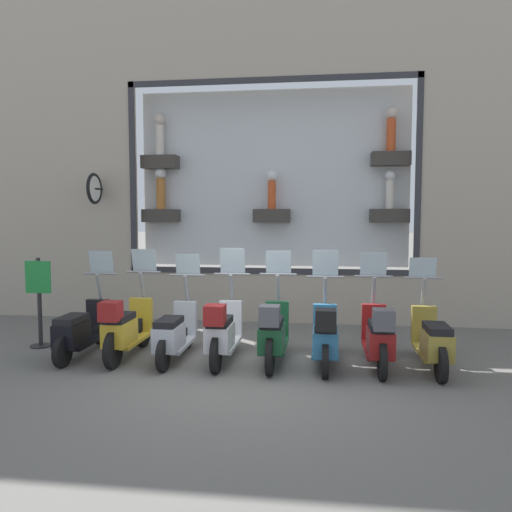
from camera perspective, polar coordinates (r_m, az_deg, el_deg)
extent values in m
plane|color=#66635E|center=(7.34, -1.15, -13.17)|extent=(120.00, 120.00, 0.00)
cube|color=#ADA08E|center=(10.70, 1.73, -4.66)|extent=(0.40, 6.02, 1.03)
cube|color=#2D2D33|center=(10.71, 1.67, 19.49)|extent=(0.04, 6.02, 0.12)
cube|color=#2D2D33|center=(10.41, 1.62, -1.72)|extent=(0.04, 6.02, 0.12)
cube|color=#2D2D33|center=(10.50, 18.07, 8.76)|extent=(0.04, 0.12, 4.02)
cube|color=#2D2D33|center=(11.07, -13.90, 8.63)|extent=(0.04, 0.12, 4.02)
cube|color=silver|center=(10.94, 1.95, 8.81)|extent=(0.04, 5.78, 3.78)
cube|color=#38332D|center=(10.79, 15.13, 10.67)|extent=(0.36, 0.78, 0.28)
cylinder|color=#CC4C23|center=(10.85, 15.18, 13.16)|extent=(0.19, 0.19, 0.67)
sphere|color=beige|center=(10.93, 15.23, 15.51)|extent=(0.24, 0.24, 0.24)
cube|color=#38332D|center=(11.26, -10.88, 10.49)|extent=(0.36, 0.78, 0.28)
cylinder|color=silver|center=(11.31, -10.92, 12.85)|extent=(0.18, 0.18, 0.66)
sphere|color=beige|center=(11.39, -10.96, 15.07)|extent=(0.24, 0.24, 0.24)
cube|color=#38332D|center=(10.73, 14.99, 4.47)|extent=(0.36, 0.78, 0.28)
cylinder|color=silver|center=(10.74, 15.04, 6.78)|extent=(0.16, 0.16, 0.59)
sphere|color=white|center=(10.76, 15.09, 8.90)|extent=(0.21, 0.21, 0.21)
cube|color=#38332D|center=(10.69, 1.82, 4.63)|extent=(0.36, 0.78, 0.28)
cylinder|color=#CC4C23|center=(10.70, 1.83, 6.98)|extent=(0.17, 0.17, 0.60)
sphere|color=white|center=(10.72, 1.83, 9.17)|extent=(0.22, 0.22, 0.22)
cube|color=#38332D|center=(11.20, -10.79, 4.55)|extent=(0.36, 0.78, 0.28)
cylinder|color=#B26B2D|center=(11.21, -10.83, 6.99)|extent=(0.19, 0.19, 0.68)
sphere|color=white|center=(11.24, -10.87, 9.33)|extent=(0.24, 0.24, 0.24)
cylinder|color=black|center=(11.19, -17.61, 7.31)|extent=(0.35, 0.05, 0.05)
torus|color=black|center=(11.03, -17.99, 7.34)|extent=(0.66, 0.07, 0.66)
cylinder|color=white|center=(11.03, -17.99, 7.34)|extent=(0.54, 0.03, 0.54)
cylinder|color=black|center=(8.51, 18.41, -9.14)|extent=(0.50, 0.09, 0.50)
cylinder|color=black|center=(7.28, 20.39, -11.54)|extent=(0.50, 0.09, 0.50)
cube|color=olive|center=(7.90, 19.32, -10.34)|extent=(1.02, 0.38, 0.06)
cube|color=olive|center=(7.49, 19.96, -9.51)|extent=(0.61, 0.35, 0.36)
cube|color=black|center=(7.44, 20.01, -7.79)|extent=(0.58, 0.31, 0.10)
cube|color=olive|center=(8.34, 18.61, -7.33)|extent=(0.12, 0.37, 0.56)
cylinder|color=gray|center=(8.33, 18.60, -3.90)|extent=(0.20, 0.06, 0.45)
cylinder|color=gray|center=(8.37, 18.55, -2.38)|extent=(0.04, 0.61, 0.04)
cube|color=silver|center=(8.39, 18.52, -1.25)|extent=(0.08, 0.42, 0.32)
cylinder|color=black|center=(8.39, 13.19, -9.15)|extent=(0.52, 0.09, 0.52)
cylinder|color=black|center=(7.16, 14.23, -11.57)|extent=(0.52, 0.09, 0.52)
cube|color=maroon|center=(7.77, 13.66, -10.36)|extent=(1.02, 0.38, 0.06)
cube|color=maroon|center=(7.36, 14.01, -9.53)|extent=(0.61, 0.35, 0.36)
cube|color=black|center=(7.31, 14.05, -7.78)|extent=(0.58, 0.31, 0.10)
cube|color=maroon|center=(8.23, 13.29, -7.30)|extent=(0.12, 0.37, 0.56)
cylinder|color=gray|center=(8.21, 13.31, -3.82)|extent=(0.20, 0.06, 0.45)
cylinder|color=gray|center=(8.25, 13.28, -2.28)|extent=(0.04, 0.61, 0.04)
cube|color=silver|center=(8.27, 13.28, -0.89)|extent=(0.10, 0.42, 0.39)
cube|color=#4C4C51|center=(6.97, 14.37, -7.05)|extent=(0.28, 0.28, 0.28)
cylinder|color=black|center=(8.36, 7.84, -9.25)|extent=(0.49, 0.09, 0.49)
cylinder|color=black|center=(7.10, 7.91, -11.78)|extent=(0.49, 0.09, 0.49)
cube|color=teal|center=(7.73, 7.87, -10.50)|extent=(1.02, 0.39, 0.06)
cube|color=teal|center=(7.32, 7.91, -9.67)|extent=(0.61, 0.35, 0.36)
cube|color=black|center=(7.26, 7.93, -7.91)|extent=(0.58, 0.31, 0.10)
cube|color=teal|center=(8.19, 7.87, -7.41)|extent=(0.12, 0.37, 0.56)
cylinder|color=gray|center=(8.17, 7.90, -3.92)|extent=(0.20, 0.06, 0.45)
cylinder|color=gray|center=(8.21, 7.92, -2.37)|extent=(0.04, 0.60, 0.04)
cube|color=silver|center=(8.22, 7.93, -0.80)|extent=(0.11, 0.42, 0.44)
cube|color=black|center=(6.91, 7.97, -7.21)|extent=(0.28, 0.28, 0.28)
cylinder|color=black|center=(8.36, 2.49, -8.98)|extent=(0.55, 0.09, 0.55)
cylinder|color=black|center=(7.15, 1.60, -11.34)|extent=(0.55, 0.09, 0.55)
cube|color=#19512D|center=(7.75, 2.08, -10.17)|extent=(1.02, 0.39, 0.06)
cube|color=#19512D|center=(7.34, 1.81, -9.33)|extent=(0.61, 0.35, 0.36)
cube|color=black|center=(7.29, 1.81, -7.57)|extent=(0.58, 0.31, 0.10)
cube|color=#19512D|center=(8.21, 2.44, -7.11)|extent=(0.12, 0.37, 0.56)
cylinder|color=gray|center=(8.19, 2.50, -3.63)|extent=(0.20, 0.06, 0.45)
cylinder|color=gray|center=(8.23, 2.54, -2.09)|extent=(0.04, 0.60, 0.04)
cube|color=silver|center=(8.25, 2.57, -0.71)|extent=(0.10, 0.42, 0.39)
cube|color=#4C4C51|center=(6.95, 1.56, -6.82)|extent=(0.28, 0.28, 0.28)
cylinder|color=black|center=(8.47, -2.77, -8.87)|extent=(0.53, 0.09, 0.53)
cylinder|color=black|center=(7.26, -4.59, -11.19)|extent=(0.53, 0.09, 0.53)
cube|color=silver|center=(7.86, -3.61, -10.04)|extent=(1.02, 0.39, 0.06)
cube|color=silver|center=(7.46, -4.17, -9.19)|extent=(0.61, 0.35, 0.36)
cube|color=black|center=(7.41, -4.18, -7.46)|extent=(0.58, 0.31, 0.10)
cube|color=silver|center=(8.31, -2.90, -7.03)|extent=(0.12, 0.37, 0.56)
cylinder|color=gray|center=(8.30, -2.83, -3.59)|extent=(0.20, 0.06, 0.45)
cylinder|color=gray|center=(8.34, -2.75, -2.07)|extent=(0.04, 0.60, 0.04)
cube|color=silver|center=(8.35, -2.70, -0.54)|extent=(0.11, 0.42, 0.43)
cube|color=maroon|center=(7.07, -4.71, -6.72)|extent=(0.28, 0.28, 0.28)
cylinder|color=black|center=(8.67, -7.83, -8.81)|extent=(0.47, 0.09, 0.47)
cylinder|color=black|center=(7.44, -10.56, -11.11)|extent=(0.47, 0.09, 0.47)
cube|color=#B7BCC6|center=(8.05, -9.08, -9.96)|extent=(1.02, 0.38, 0.06)
cube|color=#B7BCC6|center=(7.65, -9.91, -9.12)|extent=(0.61, 0.35, 0.36)
cube|color=black|center=(7.60, -9.93, -7.43)|extent=(0.58, 0.31, 0.10)
cube|color=#B7BCC6|center=(8.49, -8.06, -7.03)|extent=(0.12, 0.37, 0.56)
cylinder|color=gray|center=(8.47, -7.97, -3.66)|extent=(0.20, 0.06, 0.45)
cylinder|color=gray|center=(8.51, -7.87, -2.17)|extent=(0.04, 0.60, 0.04)
cube|color=silver|center=(8.53, -7.81, -0.95)|extent=(0.09, 0.42, 0.35)
cylinder|color=black|center=(8.85, -12.76, -8.29)|extent=(0.56, 0.09, 0.56)
cylinder|color=black|center=(7.72, -16.02, -10.27)|extent=(0.56, 0.09, 0.56)
cube|color=gold|center=(8.29, -14.27, -9.31)|extent=(1.02, 0.38, 0.06)
cube|color=gold|center=(7.90, -15.32, -8.45)|extent=(0.61, 0.35, 0.36)
cube|color=black|center=(7.85, -15.35, -6.82)|extent=(0.58, 0.31, 0.10)
cube|color=gold|center=(8.72, -12.99, -6.51)|extent=(0.12, 0.37, 0.56)
cylinder|color=gray|center=(8.70, -12.89, -3.23)|extent=(0.20, 0.06, 0.45)
cylinder|color=gray|center=(8.74, -12.75, -1.78)|extent=(0.04, 0.61, 0.04)
cube|color=silver|center=(8.76, -12.69, -0.48)|extent=(0.10, 0.42, 0.39)
cube|color=maroon|center=(7.55, -16.29, -6.07)|extent=(0.28, 0.28, 0.28)
cylinder|color=black|center=(9.18, -17.25, -8.20)|extent=(0.47, 0.09, 0.47)
cylinder|color=black|center=(8.04, -21.24, -10.15)|extent=(0.47, 0.09, 0.47)
cube|color=black|center=(8.61, -19.10, -9.19)|extent=(1.02, 0.38, 0.06)
cube|color=black|center=(8.24, -20.32, -8.35)|extent=(0.61, 0.35, 0.36)
cube|color=black|center=(8.19, -20.36, -6.78)|extent=(0.58, 0.31, 0.10)
cube|color=black|center=(9.02, -17.61, -6.51)|extent=(0.12, 0.37, 0.56)
cylinder|color=gray|center=(9.00, -17.50, -3.34)|extent=(0.20, 0.06, 0.45)
cylinder|color=gray|center=(9.04, -17.34, -1.94)|extent=(0.04, 0.61, 0.04)
cube|color=silver|center=(9.05, -17.27, -0.66)|extent=(0.10, 0.42, 0.39)
cylinder|color=#232326|center=(9.45, -23.35, -9.40)|extent=(0.36, 0.36, 0.02)
cylinder|color=#232326|center=(9.30, -23.50, -4.89)|extent=(0.07, 0.07, 1.53)
cube|color=#1E8438|center=(9.23, -23.66, -2.22)|extent=(0.03, 0.45, 0.55)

